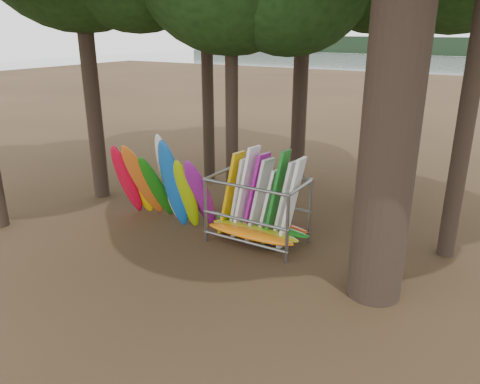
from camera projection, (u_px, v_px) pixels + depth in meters
The scene contains 4 objects.
ground at pixel (199, 251), 13.22m from camera, with size 120.00×120.00×0.00m, color #47331E.
lake at pixel (466, 76), 61.70m from camera, with size 160.00×160.00×0.00m, color gray.
kayak_row at pixel (161, 185), 14.64m from camera, with size 3.71×2.10×3.13m.
storage_rack at pixel (258, 212), 13.52m from camera, with size 3.12×1.50×2.84m.
Camera 1 is at (7.14, -9.61, 5.96)m, focal length 35.00 mm.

